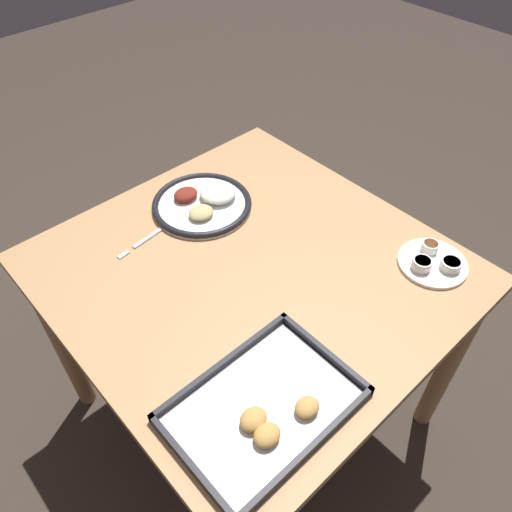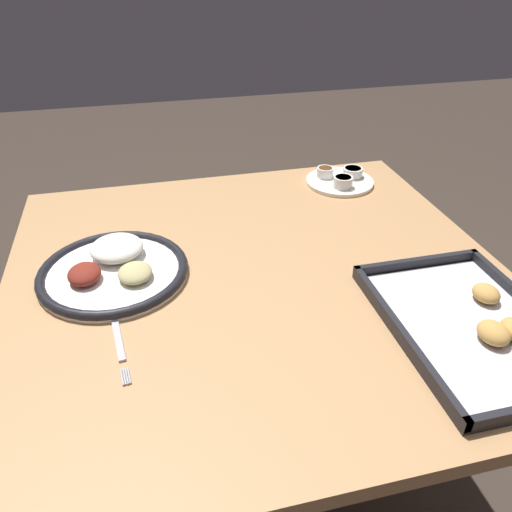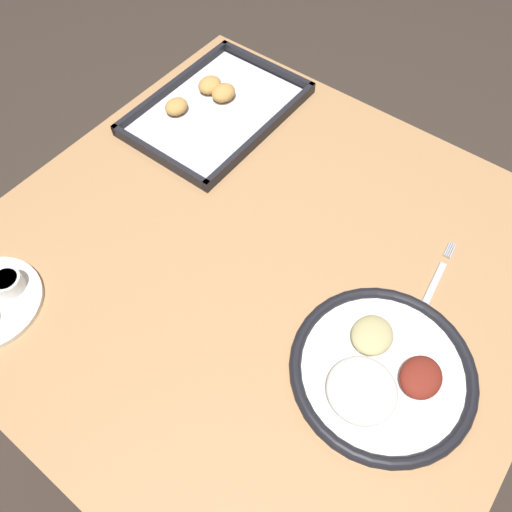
# 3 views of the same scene
# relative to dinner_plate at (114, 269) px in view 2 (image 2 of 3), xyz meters

# --- Properties ---
(ground_plane) EXTENTS (8.00, 8.00, 0.00)m
(ground_plane) POSITION_rel_dinner_plate_xyz_m (0.06, 0.28, -0.79)
(ground_plane) COLOR #382D26
(dining_table) EXTENTS (0.97, 1.01, 0.77)m
(dining_table) POSITION_rel_dinner_plate_xyz_m (0.06, 0.28, -0.13)
(dining_table) COLOR #AD7F51
(dining_table) RESTS_ON ground_plane
(dinner_plate) EXTENTS (0.30, 0.30, 0.05)m
(dinner_plate) POSITION_rel_dinner_plate_xyz_m (0.00, 0.00, 0.00)
(dinner_plate) COLOR white
(dinner_plate) RESTS_ON dining_table
(fork) EXTENTS (0.21, 0.04, 0.00)m
(fork) POSITION_rel_dinner_plate_xyz_m (0.19, 0.00, -0.01)
(fork) COLOR #B2B2B7
(fork) RESTS_ON dining_table
(saucer_plate) EXTENTS (0.18, 0.18, 0.04)m
(saucer_plate) POSITION_rel_dinner_plate_xyz_m (-0.30, 0.61, -0.00)
(saucer_plate) COLOR white
(saucer_plate) RESTS_ON dining_table
(baking_tray) EXTENTS (0.39, 0.27, 0.04)m
(baking_tray) POSITION_rel_dinner_plate_xyz_m (0.32, 0.61, -0.00)
(baking_tray) COLOR black
(baking_tray) RESTS_ON dining_table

